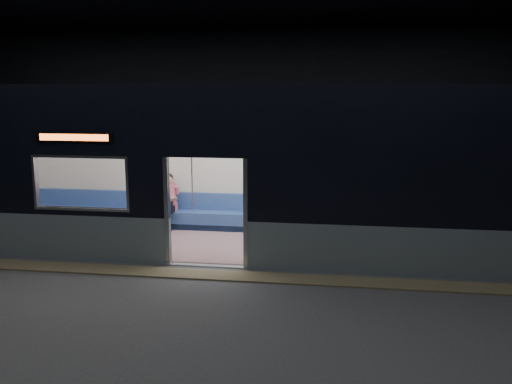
# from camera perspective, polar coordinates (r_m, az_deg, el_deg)

# --- Properties ---
(station_floor) EXTENTS (24.00, 14.00, 0.01)m
(station_floor) POSITION_cam_1_polar(r_m,az_deg,el_deg) (9.31, -6.69, -9.85)
(station_floor) COLOR #47494C
(station_floor) RESTS_ON ground
(station_envelope) EXTENTS (24.00, 14.00, 5.00)m
(station_envelope) POSITION_cam_1_polar(r_m,az_deg,el_deg) (8.72, -7.24, 13.32)
(station_envelope) COLOR black
(station_envelope) RESTS_ON station_floor
(tactile_strip) EXTENTS (22.80, 0.50, 0.03)m
(tactile_strip) POSITION_cam_1_polar(r_m,az_deg,el_deg) (9.80, -5.86, -8.63)
(tactile_strip) COLOR #8C7F59
(tactile_strip) RESTS_ON station_floor
(metro_car) EXTENTS (18.00, 3.04, 3.35)m
(metro_car) POSITION_cam_1_polar(r_m,az_deg,el_deg) (11.28, -3.58, 3.55)
(metro_car) COLOR gray
(metro_car) RESTS_ON station_floor
(passenger) EXTENTS (0.38, 0.64, 1.29)m
(passenger) POSITION_cam_1_polar(r_m,az_deg,el_deg) (12.79, -9.21, -0.60)
(passenger) COLOR black
(passenger) RESTS_ON metro_car
(handbag) EXTENTS (0.25, 0.22, 0.12)m
(handbag) POSITION_cam_1_polar(r_m,az_deg,el_deg) (12.62, -9.36, -1.28)
(handbag) COLOR black
(handbag) RESTS_ON passenger
(transit_map) EXTENTS (0.93, 0.03, 0.61)m
(transit_map) POSITION_cam_1_polar(r_m,az_deg,el_deg) (12.40, 10.18, 2.24)
(transit_map) COLOR white
(transit_map) RESTS_ON metro_car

